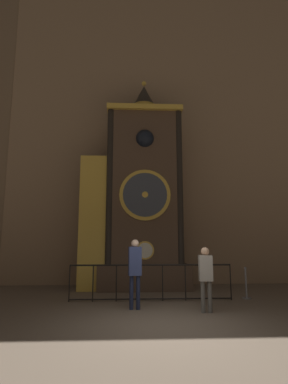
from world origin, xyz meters
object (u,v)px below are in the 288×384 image
Objects in this scene: clock_tower at (136,198)px; visitor_far at (206,273)px; visitor_near at (135,267)px; stanchion_post at (246,288)px.

clock_tower is 5.20× the size of visitor_far.
visitor_far is (1.73, -3.91, -2.52)m from clock_tower.
clock_tower is 4.20m from visitor_near.
clock_tower is 4.63× the size of visitor_near.
stanchion_post is at bearing -31.08° from clock_tower.
visitor_far is at bearing -21.56° from visitor_near.
clock_tower reaches higher than visitor_far.
stanchion_post is (3.48, -2.10, -3.20)m from clock_tower.
visitor_near is 3.92m from stanchion_post.
visitor_far reaches higher than stanchion_post.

